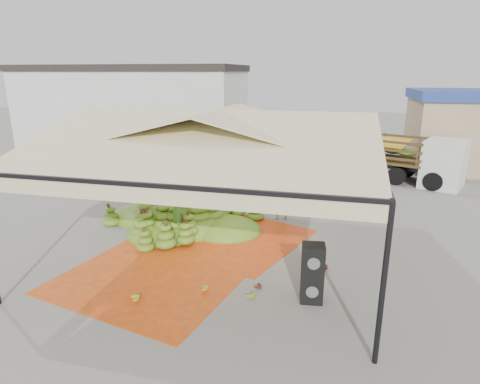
% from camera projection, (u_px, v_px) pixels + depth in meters
% --- Properties ---
extents(ground, '(90.00, 90.00, 0.00)m').
position_uv_depth(ground, '(221.00, 248.00, 11.76)').
color(ground, slate).
rests_on(ground, ground).
extents(canopy_tent, '(8.10, 8.10, 4.00)m').
position_uv_depth(canopy_tent, '(220.00, 136.00, 10.81)').
color(canopy_tent, black).
rests_on(canopy_tent, ground).
extents(building_white, '(14.30, 6.30, 5.40)m').
position_uv_depth(building_white, '(134.00, 108.00, 26.28)').
color(building_white, silver).
rests_on(building_white, ground).
extents(building_tan, '(6.30, 5.30, 4.10)m').
position_uv_depth(building_tan, '(473.00, 130.00, 21.01)').
color(building_tan, tan).
rests_on(building_tan, ground).
extents(tarp_left, '(5.08, 4.92, 0.01)m').
position_uv_depth(tarp_left, '(153.00, 276.00, 10.16)').
color(tarp_left, '#D15413').
rests_on(tarp_left, ground).
extents(tarp_right, '(4.84, 4.95, 0.01)m').
position_uv_depth(tarp_right, '(237.00, 238.00, 12.49)').
color(tarp_right, '#CC5213').
rests_on(tarp_right, ground).
extents(banana_heap, '(5.86, 4.86, 1.23)m').
position_uv_depth(banana_heap, '(185.00, 207.00, 13.41)').
color(banana_heap, '#527117').
rests_on(banana_heap, ground).
extents(hand_yellow_a, '(0.53, 0.49, 0.20)m').
position_uv_depth(hand_yellow_a, '(201.00, 287.00, 9.43)').
color(hand_yellow_a, gold).
rests_on(hand_yellow_a, ground).
extents(hand_yellow_b, '(0.62, 0.60, 0.22)m').
position_uv_depth(hand_yellow_b, '(131.00, 298.00, 8.96)').
color(hand_yellow_b, gold).
rests_on(hand_yellow_b, ground).
extents(hand_red_a, '(0.42, 0.36, 0.17)m').
position_uv_depth(hand_red_a, '(255.00, 284.00, 9.58)').
color(hand_red_a, '#602815').
rests_on(hand_red_a, ground).
extents(hand_red_b, '(0.43, 0.36, 0.19)m').
position_uv_depth(hand_red_b, '(322.00, 265.00, 10.51)').
color(hand_red_b, '#522112').
rests_on(hand_red_b, ground).
extents(hand_green, '(0.49, 0.43, 0.19)m').
position_uv_depth(hand_green, '(248.00, 293.00, 9.19)').
color(hand_green, '#58841B').
rests_on(hand_green, ground).
extents(hanging_bunches, '(4.74, 0.24, 0.20)m').
position_uv_depth(hanging_bunches, '(261.00, 157.00, 11.53)').
color(hanging_bunches, '#3B6E16').
rests_on(hanging_bunches, ground).
extents(speaker_stack, '(0.54, 0.49, 1.37)m').
position_uv_depth(speaker_stack, '(312.00, 273.00, 8.87)').
color(speaker_stack, black).
rests_on(speaker_stack, ground).
extents(banana_leaves, '(0.96, 1.36, 3.70)m').
position_uv_depth(banana_leaves, '(181.00, 235.00, 12.71)').
color(banana_leaves, '#32691C').
rests_on(banana_leaves, ground).
extents(vendor, '(0.70, 0.57, 1.65)m').
position_uv_depth(vendor, '(282.00, 196.00, 13.87)').
color(vendor, gray).
rests_on(vendor, ground).
extents(truck_left, '(6.81, 2.44, 2.33)m').
position_uv_depth(truck_left, '(250.00, 149.00, 19.14)').
color(truck_left, '#4B3319').
rests_on(truck_left, ground).
extents(truck_right, '(6.43, 4.28, 2.09)m').
position_uv_depth(truck_right, '(399.00, 153.00, 18.87)').
color(truck_right, '#4D3719').
rests_on(truck_right, ground).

